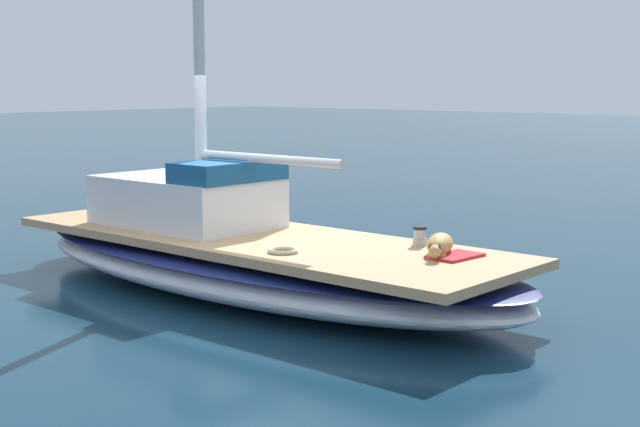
% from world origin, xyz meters
% --- Properties ---
extents(ground_plane, '(120.00, 120.00, 0.00)m').
position_xyz_m(ground_plane, '(0.00, 0.00, 0.00)').
color(ground_plane, '#143347').
extents(sailboat_main, '(2.60, 7.27, 0.66)m').
position_xyz_m(sailboat_main, '(0.00, 0.00, 0.34)').
color(sailboat_main, white).
rests_on(sailboat_main, ground).
extents(cabin_house, '(1.43, 2.24, 0.84)m').
position_xyz_m(cabin_house, '(0.01, 1.12, 1.01)').
color(cabin_house, silver).
rests_on(cabin_house, sailboat_main).
extents(dog_tan, '(0.89, 0.51, 0.22)m').
position_xyz_m(dog_tan, '(0.36, -2.30, 0.77)').
color(dog_tan, tan).
rests_on(dog_tan, sailboat_main).
extents(deck_winch, '(0.16, 0.16, 0.21)m').
position_xyz_m(deck_winch, '(0.70, -1.83, 0.76)').
color(deck_winch, '#B7B7BC').
rests_on(deck_winch, sailboat_main).
extents(coiled_rope, '(0.32, 0.32, 0.04)m').
position_xyz_m(coiled_rope, '(-0.58, -0.99, 0.68)').
color(coiled_rope, beige).
rests_on(coiled_rope, sailboat_main).
extents(deck_towel, '(0.59, 0.40, 0.03)m').
position_xyz_m(deck_towel, '(0.37, -2.49, 0.68)').
color(deck_towel, '#C6333D').
rests_on(deck_towel, sailboat_main).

